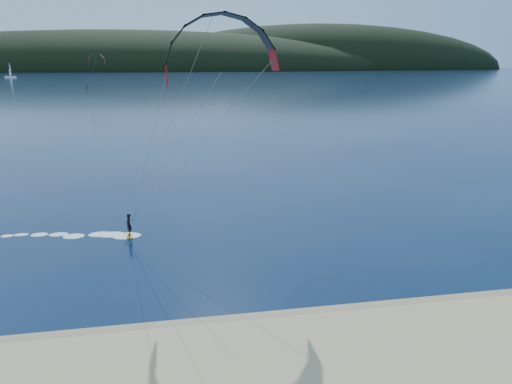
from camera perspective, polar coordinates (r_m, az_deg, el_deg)
wet_sand at (r=22.99m, az=-7.40°, el=-16.08°), size 220.00×2.50×0.10m
headland at (r=760.57m, az=-10.75°, el=13.86°), size 1200.00×310.00×140.00m
kitesurfer_near at (r=30.60m, az=-4.94°, el=12.97°), size 20.66×6.00×13.60m
kitesurfer_far at (r=223.59m, az=-18.18°, el=14.21°), size 9.39×5.10×13.94m
sailboat at (r=428.21m, az=-26.81°, el=11.97°), size 7.90×5.17×11.42m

